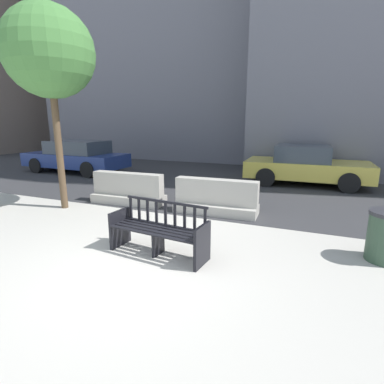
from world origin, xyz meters
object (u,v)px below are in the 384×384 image
object	(u,v)px
jersey_barrier_left	(128,191)
car_taxi_near	(305,165)
street_bench	(159,232)
jersey_barrier_centre	(216,200)
car_sedan_mid	(76,156)
street_tree	(49,53)

from	to	relation	value
jersey_barrier_left	car_taxi_near	xyz separation A→B (m)	(4.33, 4.46, 0.33)
jersey_barrier_left	street_bench	bearing A→B (deg)	-47.63
jersey_barrier_centre	car_sedan_mid	bearing A→B (deg)	155.41
street_bench	street_tree	distance (m)	5.12
jersey_barrier_centre	jersey_barrier_left	bearing A→B (deg)	-179.15
jersey_barrier_centre	car_sedan_mid	xyz separation A→B (m)	(-7.41, 3.39, 0.35)
street_bench	jersey_barrier_left	xyz separation A→B (m)	(-2.29, 2.51, -0.06)
street_bench	car_sedan_mid	distance (m)	9.35
jersey_barrier_centre	jersey_barrier_left	size ratio (longest dim) A/B	1.00
street_bench	street_tree	bearing A→B (deg)	156.97
car_taxi_near	car_sedan_mid	xyz separation A→B (m)	(-9.27, -1.03, 0.02)
jersey_barrier_left	car_sedan_mid	distance (m)	6.02
street_bench	jersey_barrier_centre	world-z (taller)	street_bench
car_taxi_near	car_sedan_mid	distance (m)	9.32
jersey_barrier_centre	jersey_barrier_left	distance (m)	2.48
jersey_barrier_centre	street_bench	bearing A→B (deg)	-94.22
jersey_barrier_left	car_taxi_near	bearing A→B (deg)	45.83
car_taxi_near	car_sedan_mid	bearing A→B (deg)	-173.65
street_bench	car_sedan_mid	world-z (taller)	car_sedan_mid
street_tree	car_taxi_near	distance (m)	8.40
jersey_barrier_left	car_taxi_near	world-z (taller)	car_taxi_near
jersey_barrier_centre	car_taxi_near	xyz separation A→B (m)	(1.86, 4.42, 0.33)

